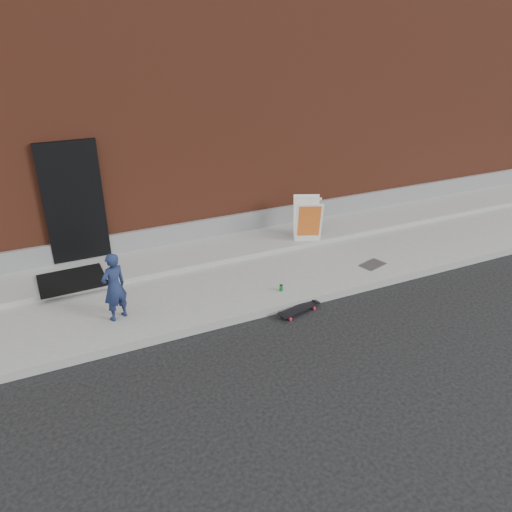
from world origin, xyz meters
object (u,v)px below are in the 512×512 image
pizza_sign (308,219)px  soda_can (281,288)px  child (114,287)px  skateboard (299,309)px

pizza_sign → soda_can: bearing=-132.3°
child → pizza_sign: bearing=172.6°
pizza_sign → soda_can: size_ratio=7.94×
pizza_sign → child: bearing=-163.4°
child → skateboard: size_ratio=1.40×
skateboard → soda_can: (-0.06, 0.55, 0.13)m
skateboard → pizza_sign: (1.35, 2.10, 0.63)m
skateboard → pizza_sign: 2.58m
soda_can → child: bearing=173.4°
child → skateboard: (2.79, -0.87, -0.64)m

